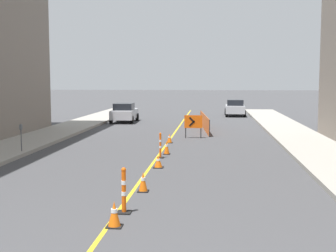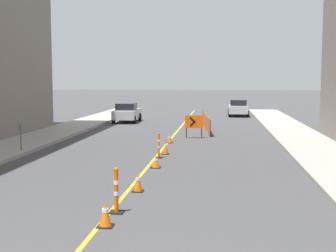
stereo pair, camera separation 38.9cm
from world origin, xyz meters
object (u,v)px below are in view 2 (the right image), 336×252
parked_car_curb_near (127,113)px  parking_meter_near_curb (21,132)px  parked_car_curb_mid (238,108)px  traffic_cone_second (105,214)px  delineator_post_front (116,193)px  arrow_barricade_primary (194,122)px  traffic_cone_third (138,182)px  traffic_cone_fifth (166,148)px  traffic_cone_fourth (156,162)px  traffic_cone_farthest (170,138)px  delineator_post_rear (159,147)px

parked_car_curb_near → parking_meter_near_curb: bearing=-97.5°
parked_car_curb_mid → parking_meter_near_curb: parked_car_curb_mid is taller
traffic_cone_second → parking_meter_near_curb: parking_meter_near_curb is taller
delineator_post_front → parking_meter_near_curb: (-6.66, 9.08, 0.56)m
delineator_post_front → parking_meter_near_curb: size_ratio=0.95×
parked_car_curb_mid → arrow_barricade_primary: bearing=-99.1°
traffic_cone_third → parking_meter_near_curb: 9.57m
traffic_cone_fifth → parked_car_curb_near: parked_car_curb_near is taller
parking_meter_near_curb → traffic_cone_third: bearing=-44.4°
parking_meter_near_curb → traffic_cone_fifth: bearing=6.6°
traffic_cone_fourth → arrow_barricade_primary: size_ratio=0.36×
traffic_cone_fourth → arrow_barricade_primary: arrow_barricade_primary is taller
traffic_cone_fifth → arrow_barricade_primary: bearing=81.0°
traffic_cone_second → delineator_post_front: (0.01, 1.19, 0.23)m
parked_car_curb_mid → traffic_cone_fifth: bearing=-98.7°
traffic_cone_third → traffic_cone_fifth: (0.02, 7.46, 0.01)m
traffic_cone_fifth → traffic_cone_farthest: size_ratio=1.27×
arrow_barricade_primary → parking_meter_near_curb: bearing=-138.5°
delineator_post_front → delineator_post_rear: (-0.01, 8.81, -0.04)m
delineator_post_front → parking_meter_near_curb: parking_meter_near_curb is taller
arrow_barricade_primary → delineator_post_front: bearing=-94.8°
traffic_cone_fourth → traffic_cone_farthest: size_ratio=0.98×
traffic_cone_second → parked_car_curb_near: (-4.98, 27.43, 0.49)m
traffic_cone_fifth → delineator_post_rear: delineator_post_rear is taller
arrow_barricade_primary → parked_car_curb_mid: size_ratio=0.32×
traffic_cone_farthest → delineator_post_rear: 5.08m
delineator_post_front → parked_car_curb_near: bearing=100.8°
traffic_cone_fifth → delineator_post_front: (-0.17, -9.87, 0.22)m
traffic_cone_third → parked_car_curb_mid: 31.68m
traffic_cone_fifth → delineator_post_rear: (-0.18, -1.06, 0.17)m
traffic_cone_fifth → parked_car_curb_near: 17.17m
traffic_cone_farthest → delineator_post_rear: (0.06, -5.07, 0.24)m
traffic_cone_second → parked_car_curb_mid: 35.27m
traffic_cone_third → delineator_post_rear: bearing=91.5°
traffic_cone_fourth → parked_car_curb_mid: size_ratio=0.12×
delineator_post_rear → parking_meter_near_curb: size_ratio=0.89×
traffic_cone_second → arrow_barricade_primary: 17.42m
arrow_barricade_primary → parked_car_curb_mid: bearing=78.7°
traffic_cone_third → delineator_post_front: bearing=-93.7°
traffic_cone_second → traffic_cone_farthest: size_ratio=1.22×
traffic_cone_fourth → traffic_cone_farthest: 7.42m
traffic_cone_second → traffic_cone_fifth: bearing=89.0°
delineator_post_rear → parked_car_curb_near: size_ratio=0.27×
traffic_cone_farthest → parked_car_curb_mid: parked_car_curb_mid is taller
traffic_cone_fifth → delineator_post_front: size_ratio=0.53×
traffic_cone_second → traffic_cone_fourth: traffic_cone_second is taller
delineator_post_front → traffic_cone_farthest: bearing=90.3°
traffic_cone_fourth → arrow_barricade_primary: (1.01, 9.71, 0.71)m
delineator_post_front → delineator_post_rear: size_ratio=1.07×
traffic_cone_fourth → traffic_cone_fifth: 3.41m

